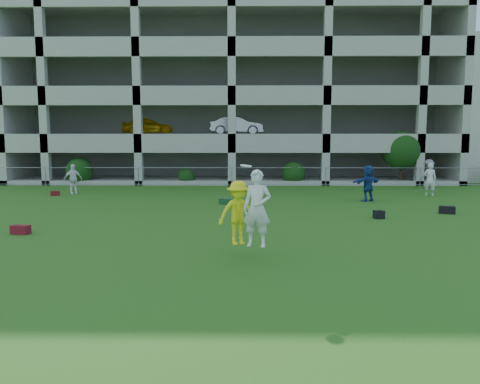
{
  "coord_description": "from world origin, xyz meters",
  "views": [
    {
      "loc": [
        0.89,
        -10.78,
        2.96
      ],
      "look_at": [
        0.72,
        3.0,
        1.4
      ],
      "focal_mm": 35.0,
      "sensor_mm": 36.0,
      "label": 1
    }
  ],
  "objects_px": {
    "frisbee_contest": "(245,211)",
    "bystander_b": "(73,179)",
    "bystander_d": "(368,183)",
    "bystander_e": "(430,179)",
    "crate_d": "(379,215)",
    "parking_garage": "(235,101)",
    "bystander_f": "(429,174)"
  },
  "relations": [
    {
      "from": "frisbee_contest",
      "to": "bystander_e",
      "type": "bearing_deg",
      "value": 53.48
    },
    {
      "from": "bystander_b",
      "to": "crate_d",
      "type": "bearing_deg",
      "value": -62.87
    },
    {
      "from": "crate_d",
      "to": "bystander_b",
      "type": "bearing_deg",
      "value": 151.6
    },
    {
      "from": "bystander_d",
      "to": "parking_garage",
      "type": "relative_size",
      "value": 0.06
    },
    {
      "from": "crate_d",
      "to": "parking_garage",
      "type": "height_order",
      "value": "parking_garage"
    },
    {
      "from": "bystander_b",
      "to": "bystander_f",
      "type": "xyz_separation_m",
      "value": [
        20.34,
        2.9,
        0.07
      ]
    },
    {
      "from": "bystander_e",
      "to": "parking_garage",
      "type": "height_order",
      "value": "parking_garage"
    },
    {
      "from": "bystander_d",
      "to": "bystander_e",
      "type": "distance_m",
      "value": 4.35
    },
    {
      "from": "bystander_e",
      "to": "crate_d",
      "type": "bearing_deg",
      "value": 82.42
    },
    {
      "from": "bystander_d",
      "to": "bystander_f",
      "type": "relative_size",
      "value": 0.98
    },
    {
      "from": "frisbee_contest",
      "to": "parking_garage",
      "type": "bearing_deg",
      "value": 91.86
    },
    {
      "from": "bystander_b",
      "to": "crate_d",
      "type": "relative_size",
      "value": 4.62
    },
    {
      "from": "frisbee_contest",
      "to": "bystander_b",
      "type": "bearing_deg",
      "value": 124.28
    },
    {
      "from": "bystander_e",
      "to": "frisbee_contest",
      "type": "relative_size",
      "value": 0.85
    },
    {
      "from": "frisbee_contest",
      "to": "parking_garage",
      "type": "xyz_separation_m",
      "value": [
        -0.88,
        27.07,
        4.82
      ]
    },
    {
      "from": "bystander_e",
      "to": "frisbee_contest",
      "type": "height_order",
      "value": "frisbee_contest"
    },
    {
      "from": "bystander_d",
      "to": "bystander_b",
      "type": "bearing_deg",
      "value": -39.87
    },
    {
      "from": "bystander_b",
      "to": "bystander_d",
      "type": "distance_m",
      "value": 15.49
    },
    {
      "from": "bystander_e",
      "to": "bystander_d",
      "type": "bearing_deg",
      "value": 55.17
    },
    {
      "from": "bystander_f",
      "to": "crate_d",
      "type": "bearing_deg",
      "value": 31.31
    },
    {
      "from": "bystander_f",
      "to": "crate_d",
      "type": "height_order",
      "value": "bystander_f"
    },
    {
      "from": "bystander_b",
      "to": "frisbee_contest",
      "type": "xyz_separation_m",
      "value": [
        9.35,
        -13.72,
        0.38
      ]
    },
    {
      "from": "bystander_d",
      "to": "bystander_e",
      "type": "relative_size",
      "value": 0.99
    },
    {
      "from": "bystander_d",
      "to": "frisbee_contest",
      "type": "xyz_separation_m",
      "value": [
        -5.87,
        -10.89,
        0.33
      ]
    },
    {
      "from": "bystander_e",
      "to": "crate_d",
      "type": "distance_m",
      "value": 8.5
    },
    {
      "from": "bystander_d",
      "to": "frisbee_contest",
      "type": "bearing_deg",
      "value": 32.32
    },
    {
      "from": "bystander_b",
      "to": "bystander_e",
      "type": "height_order",
      "value": "bystander_e"
    },
    {
      "from": "bystander_b",
      "to": "crate_d",
      "type": "height_order",
      "value": "bystander_b"
    },
    {
      "from": "parking_garage",
      "to": "bystander_e",
      "type": "bearing_deg",
      "value": -53.11
    },
    {
      "from": "bystander_d",
      "to": "bystander_e",
      "type": "xyz_separation_m",
      "value": [
        3.78,
        2.14,
        0.01
      ]
    },
    {
      "from": "bystander_d",
      "to": "crate_d",
      "type": "bearing_deg",
      "value": 50.83
    },
    {
      "from": "bystander_d",
      "to": "bystander_f",
      "type": "height_order",
      "value": "bystander_f"
    }
  ]
}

